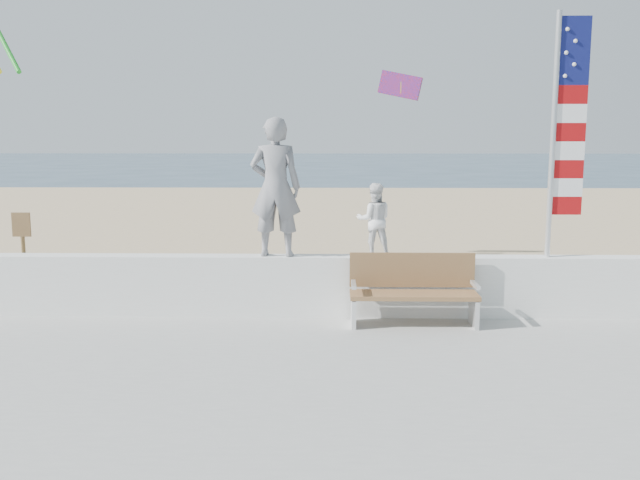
{
  "coord_description": "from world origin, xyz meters",
  "views": [
    {
      "loc": [
        0.39,
        -7.88,
        2.83
      ],
      "look_at": [
        0.2,
        1.8,
        1.35
      ],
      "focal_mm": 38.0,
      "sensor_mm": 36.0,
      "label": 1
    }
  ],
  "objects_px": {
    "flag": "(563,125)",
    "child": "(374,220)",
    "adult": "(275,187)",
    "bench": "(413,289)"
  },
  "relations": [
    {
      "from": "flag",
      "to": "child",
      "type": "bearing_deg",
      "value": 179.99
    },
    {
      "from": "child",
      "to": "flag",
      "type": "height_order",
      "value": "flag"
    },
    {
      "from": "adult",
      "to": "flag",
      "type": "height_order",
      "value": "flag"
    },
    {
      "from": "adult",
      "to": "flag",
      "type": "bearing_deg",
      "value": -176.44
    },
    {
      "from": "bench",
      "to": "flag",
      "type": "distance_m",
      "value": 3.18
    },
    {
      "from": "bench",
      "to": "flag",
      "type": "relative_size",
      "value": 0.51
    },
    {
      "from": "adult",
      "to": "bench",
      "type": "xyz_separation_m",
      "value": [
        1.99,
        -0.45,
        -1.41
      ]
    },
    {
      "from": "flag",
      "to": "adult",
      "type": "bearing_deg",
      "value": 180.0
    },
    {
      "from": "adult",
      "to": "child",
      "type": "bearing_deg",
      "value": -176.43
    },
    {
      "from": "adult",
      "to": "bench",
      "type": "distance_m",
      "value": 2.48
    }
  ]
}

